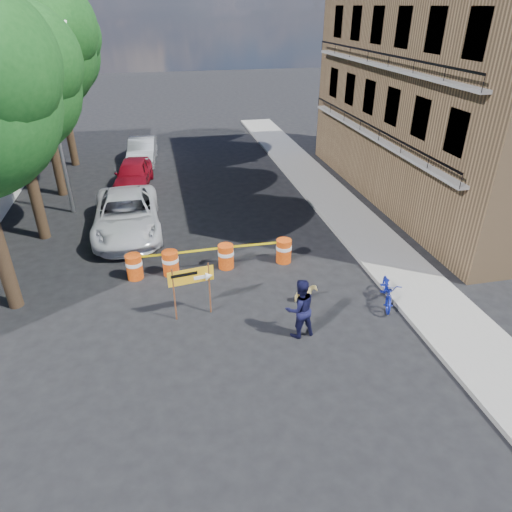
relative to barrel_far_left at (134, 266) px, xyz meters
name	(u,v)px	position (x,y,z in m)	size (l,w,h in m)	color
ground	(237,315)	(3.10, -2.91, -0.47)	(120.00, 120.00, 0.00)	black
sidewalk_east	(350,218)	(9.30, 3.09, -0.40)	(2.40, 40.00, 0.15)	gray
apartment_building	(467,67)	(15.10, 5.09, 5.53)	(8.00, 16.00, 12.00)	olive
tree_mid_a	(9,84)	(-3.64, 4.09, 5.53)	(5.25, 5.00, 8.68)	#332316
tree_mid_b	(34,49)	(-3.63, 9.09, 6.24)	(5.67, 5.40, 9.62)	#332316
tree_far	(55,52)	(-3.64, 14.09, 5.74)	(5.04, 4.80, 8.84)	#332316
streetlamp	(55,115)	(-2.84, 6.59, 3.90)	(1.25, 0.18, 8.00)	gray
barrel_far_left	(134,266)	(0.00, 0.00, 0.00)	(0.58, 0.58, 0.90)	#C4370B
barrel_mid_left	(171,263)	(1.25, -0.01, 0.00)	(0.58, 0.58, 0.90)	#C4370B
barrel_mid_right	(226,256)	(3.23, 0.05, 0.00)	(0.58, 0.58, 0.90)	#C4370B
barrel_far_right	(284,250)	(5.39, 0.02, 0.00)	(0.58, 0.58, 0.90)	#C4370B
detour_sign	(197,279)	(1.96, -2.65, 0.82)	(1.37, 0.30, 1.77)	#592D19
pedestrian	(300,308)	(4.68, -4.23, 0.44)	(0.89, 0.69, 1.83)	black
bicycle	(389,279)	(7.90, -3.28, 0.43)	(0.63, 0.95, 1.81)	#1524B0
dog	(306,294)	(5.38, -2.68, -0.17)	(0.32, 0.70, 0.60)	#E9D485
suv_white	(127,215)	(-0.32, 3.86, 0.32)	(2.64, 5.72, 1.59)	white
sedan_red	(133,174)	(-0.16, 9.39, 0.25)	(1.69, 4.21, 1.44)	maroon
sedan_silver	(142,151)	(0.30, 13.66, 0.25)	(1.52, 4.37, 1.44)	#B5B6BD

